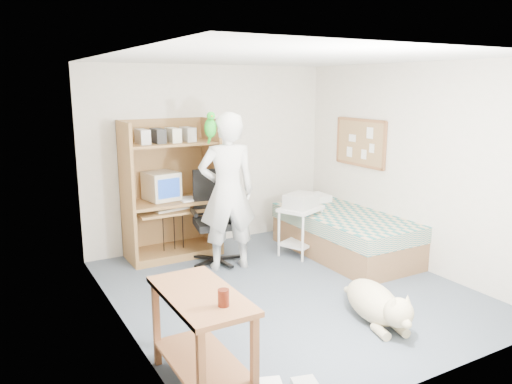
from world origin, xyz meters
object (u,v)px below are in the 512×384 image
(dog, at_px, (376,303))
(side_desk, at_px, (201,325))
(bed, at_px, (344,233))
(printer_cart, at_px, (300,223))
(person, at_px, (227,192))
(office_chair, at_px, (215,230))
(computer_hutch, at_px, (171,195))

(dog, bearing_deg, side_desk, -163.35)
(bed, bearing_deg, side_desk, -147.50)
(side_desk, xyz_separation_m, printer_cart, (2.35, 2.11, -0.06))
(person, distance_m, dog, 2.23)
(person, bearing_deg, office_chair, -70.93)
(side_desk, relative_size, office_chair, 0.86)
(computer_hutch, relative_size, printer_cart, 2.69)
(bed, height_order, dog, bed)
(bed, xyz_separation_m, dog, (-0.99, -1.69, -0.10))
(dog, xyz_separation_m, printer_cart, (0.48, 1.98, 0.24))
(person, relative_size, printer_cart, 2.88)
(dog, bearing_deg, office_chair, 117.63)
(person, xyz_separation_m, dog, (0.58, -2.01, -0.77))
(dog, bearing_deg, bed, 72.56)
(computer_hutch, bearing_deg, side_desk, -106.14)
(office_chair, height_order, dog, office_chair)
(bed, bearing_deg, person, 168.38)
(bed, bearing_deg, office_chair, 158.41)
(bed, bearing_deg, dog, -120.25)
(computer_hutch, xyz_separation_m, printer_cart, (1.50, -0.83, -0.39))
(bed, height_order, office_chair, office_chair)
(computer_hutch, relative_size, bed, 0.89)
(side_desk, distance_m, dog, 1.89)
(computer_hutch, height_order, side_desk, computer_hutch)
(printer_cart, bearing_deg, side_desk, -161.75)
(office_chair, bearing_deg, person, -70.93)
(office_chair, distance_m, dog, 2.41)
(side_desk, bearing_deg, printer_cart, 41.90)
(computer_hutch, height_order, printer_cart, computer_hutch)
(bed, relative_size, printer_cart, 3.02)
(side_desk, xyz_separation_m, dog, (1.86, 0.13, -0.30))
(computer_hutch, distance_m, office_chair, 0.75)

